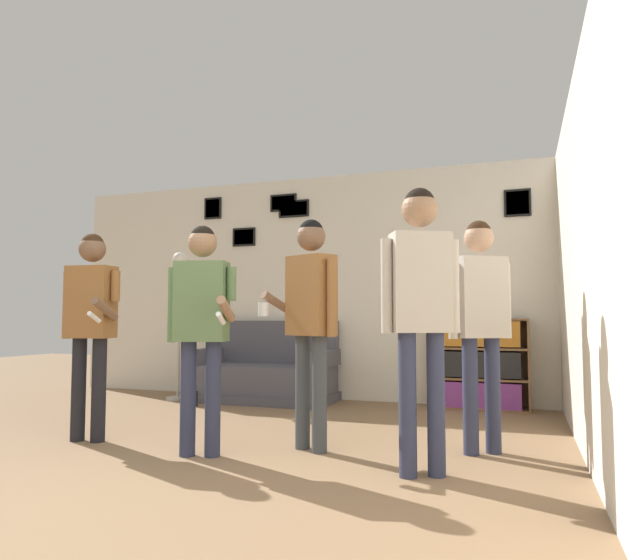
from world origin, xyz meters
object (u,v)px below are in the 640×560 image
person_watcher_holding_cup (311,307)px  drinking_cup (482,313)px  person_player_foreground_left (90,313)px  person_player_foreground_center (201,314)px  bottle_on_floor (195,398)px  person_spectator_far_right (480,309)px  person_spectator_near_bookshelf (421,295)px  bookshelf (481,364)px  couch (267,375)px  floor_lamp (179,303)px

person_watcher_holding_cup → drinking_cup: (1.08, 2.36, -0.03)m
person_player_foreground_left → person_player_foreground_center: 1.10m
person_player_foreground_left → drinking_cup: size_ratio=13.88×
drinking_cup → person_player_foreground_left: bearing=-136.9°
bottle_on_floor → person_spectator_far_right: bearing=-21.2°
person_spectator_near_bookshelf → person_spectator_far_right: (0.31, 0.73, -0.08)m
person_spectator_near_bookshelf → bottle_on_floor: bearing=145.4°
bookshelf → person_player_foreground_center: (-1.73, -2.78, 0.52)m
person_watcher_holding_cup → bottle_on_floor: person_watcher_holding_cup is taller
person_player_foreground_center → drinking_cup: person_player_foreground_center is taller
person_player_foreground_center → couch: bearing=104.8°
person_player_foreground_center → bottle_on_floor: bearing=122.7°
bookshelf → person_player_foreground_left: (-2.82, -2.66, 0.53)m
floor_lamp → person_player_foreground_left: size_ratio=1.07×
person_player_foreground_left → drinking_cup: person_player_foreground_left is taller
bookshelf → person_watcher_holding_cup: bearing=-114.1°
person_player_foreground_center → person_spectator_far_right: 2.01m
person_player_foreground_center → person_player_foreground_left: bearing=173.3°
person_spectator_near_bookshelf → bottle_on_floor: size_ratio=7.55×
bookshelf → bottle_on_floor: bookshelf is taller
floor_lamp → couch: bearing=13.8°
bottle_on_floor → drinking_cup: drinking_cup is taller
bottle_on_floor → person_watcher_holding_cup: bearing=-38.4°
person_spectator_near_bookshelf → drinking_cup: 2.79m
bookshelf → floor_lamp: (-3.45, -0.45, 0.66)m
person_player_foreground_left → person_spectator_near_bookshelf: 2.65m
bookshelf → person_spectator_near_bookshelf: 2.85m
couch → drinking_cup: size_ratio=13.69×
person_player_foreground_left → floor_lamp: bearing=106.0°
person_player_foreground_left → person_player_foreground_center: (1.09, -0.13, -0.01)m
person_spectator_far_right → bottle_on_floor: (-3.11, 1.21, -0.94)m
couch → bookshelf: 2.43m
floor_lamp → drinking_cup: (3.47, 0.45, -0.12)m
person_spectator_far_right → bottle_on_floor: person_spectator_far_right is taller
floor_lamp → person_player_foreground_left: (0.63, -2.21, -0.13)m
couch → person_spectator_near_bookshelf: 3.52m
person_player_foreground_left → bottle_on_floor: 2.04m
floor_lamp → person_watcher_holding_cup: floor_lamp is taller
person_watcher_holding_cup → drinking_cup: person_watcher_holding_cup is taller
floor_lamp → person_spectator_far_right: (3.59, -1.60, -0.11)m
floor_lamp → bottle_on_floor: floor_lamp is taller
person_player_foreground_left → drinking_cup: (2.84, 2.66, 0.01)m
couch → floor_lamp: size_ratio=0.92×
person_spectator_far_right → person_player_foreground_center: bearing=-158.5°
person_player_foreground_center → drinking_cup: bearing=57.8°
person_player_foreground_left → bottle_on_floor: size_ratio=6.95×
person_watcher_holding_cup → person_spectator_far_right: size_ratio=1.02×
person_player_foreground_center → person_watcher_holding_cup: (0.67, 0.42, 0.05)m
person_player_foreground_center → person_watcher_holding_cup: person_watcher_holding_cup is taller
drinking_cup → bottle_on_floor: bearing=-164.3°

